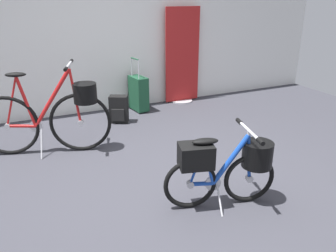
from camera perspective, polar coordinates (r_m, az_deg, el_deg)
The scene contains 7 objects.
ground_plane at distance 3.32m, azimuth -0.99°, elevation -10.17°, with size 8.18×8.18×0.00m, color #38383F.
back_wall at distance 5.27m, azimuth -13.02°, elevation 18.58°, with size 8.18×0.10×3.04m, color white.
floor_banner_stand at distance 5.71m, azimuth 2.42°, elevation 10.79°, with size 0.60×0.36×1.54m.
folding_bike_foreground at distance 2.93m, azimuth 9.75°, elevation -6.44°, with size 0.97×0.52×0.71m.
display_bike_left at distance 4.03m, azimuth -18.56°, elevation 1.91°, with size 1.44×0.60×1.04m.
rolling_suitcase at distance 5.33m, azimuth -4.97°, elevation 5.52°, with size 0.23×0.38×0.83m.
backpack_on_floor at distance 4.89m, azimuth -8.24°, elevation 2.76°, with size 0.30×0.26×0.39m.
Camera 1 is at (-1.13, -2.59, 1.74)m, focal length 36.36 mm.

